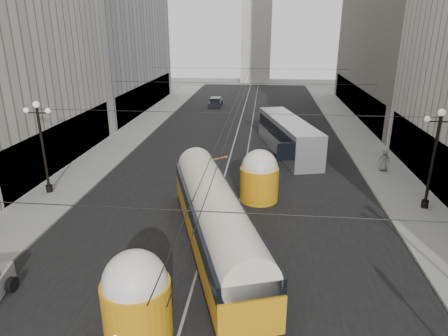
# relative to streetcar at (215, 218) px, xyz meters

# --- Properties ---
(road) EXTENTS (20.00, 85.00, 0.02)m
(road) POSITION_rel_streetcar_xyz_m (0.13, 20.55, -1.75)
(road) COLOR black
(road) RESTS_ON ground
(sidewalk_left) EXTENTS (4.00, 72.00, 0.15)m
(sidewalk_left) POSITION_rel_streetcar_xyz_m (-11.87, 24.05, -1.67)
(sidewalk_left) COLOR gray
(sidewalk_left) RESTS_ON ground
(sidewalk_right) EXTENTS (4.00, 72.00, 0.15)m
(sidewalk_right) POSITION_rel_streetcar_xyz_m (12.13, 24.05, -1.67)
(sidewalk_right) COLOR gray
(sidewalk_right) RESTS_ON ground
(rail_left) EXTENTS (0.12, 85.00, 0.04)m
(rail_left) POSITION_rel_streetcar_xyz_m (-0.62, 20.55, -1.75)
(rail_left) COLOR gray
(rail_left) RESTS_ON ground
(rail_right) EXTENTS (0.12, 85.00, 0.04)m
(rail_right) POSITION_rel_streetcar_xyz_m (0.88, 20.55, -1.75)
(rail_right) COLOR gray
(rail_right) RESTS_ON ground
(building_left_far) EXTENTS (12.60, 28.60, 28.60)m
(building_left_far) POSITION_rel_streetcar_xyz_m (-19.87, 36.05, 12.56)
(building_left_far) COLOR #999999
(building_left_far) RESTS_ON ground
(distant_tower) EXTENTS (6.00, 6.00, 31.36)m
(distant_tower) POSITION_rel_streetcar_xyz_m (0.13, 68.05, 13.22)
(distant_tower) COLOR #B2AFA8
(distant_tower) RESTS_ON ground
(lamppost_left_mid) EXTENTS (1.86, 0.44, 6.37)m
(lamppost_left_mid) POSITION_rel_streetcar_xyz_m (-12.47, 6.05, 2.00)
(lamppost_left_mid) COLOR black
(lamppost_left_mid) RESTS_ON sidewalk_left
(lamppost_right_mid) EXTENTS (1.86, 0.44, 6.37)m
(lamppost_right_mid) POSITION_rel_streetcar_xyz_m (12.73, 6.05, 2.00)
(lamppost_right_mid) COLOR black
(lamppost_right_mid) RESTS_ON sidewalk_right
(catenary) EXTENTS (25.00, 72.00, 0.23)m
(catenary) POSITION_rel_streetcar_xyz_m (0.25, 19.54, 4.14)
(catenary) COLOR black
(catenary) RESTS_ON ground
(streetcar) EXTENTS (6.85, 15.60, 3.57)m
(streetcar) POSITION_rel_streetcar_xyz_m (0.00, 0.00, 0.00)
(streetcar) COLOR orange
(streetcar) RESTS_ON ground
(city_bus) EXTENTS (5.50, 12.57, 3.09)m
(city_bus) POSITION_rel_streetcar_xyz_m (4.55, 17.65, -0.05)
(city_bus) COLOR #B5B7BB
(city_bus) RESTS_ON ground
(sedan_white_far) EXTENTS (3.41, 5.18, 1.51)m
(sedan_white_far) POSITION_rel_streetcar_xyz_m (4.23, 29.33, -1.06)
(sedan_white_far) COLOR silver
(sedan_white_far) RESTS_ON ground
(sedan_dark_far) EXTENTS (1.81, 4.16, 1.30)m
(sedan_dark_far) POSITION_rel_streetcar_xyz_m (-4.87, 39.48, -1.16)
(sedan_dark_far) COLOR black
(sedan_dark_far) RESTS_ON ground
(pedestrian_sidewalk_right) EXTENTS (0.99, 0.79, 1.77)m
(pedestrian_sidewalk_right) POSITION_rel_streetcar_xyz_m (11.97, 12.94, -0.71)
(pedestrian_sidewalk_right) COLOR slate
(pedestrian_sidewalk_right) RESTS_ON sidewalk_right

